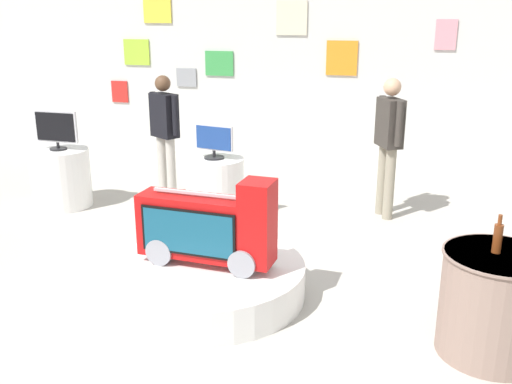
# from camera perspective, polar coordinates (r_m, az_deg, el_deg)

# --- Properties ---
(ground_plane) EXTENTS (30.00, 30.00, 0.00)m
(ground_plane) POSITION_cam_1_polar(r_m,az_deg,el_deg) (5.19, -3.38, -9.59)
(ground_plane) COLOR #B2ADA3
(back_wall_display) EXTENTS (12.62, 0.13, 3.27)m
(back_wall_display) POSITION_cam_1_polar(r_m,az_deg,el_deg) (9.36, 6.40, 12.86)
(back_wall_display) COLOR silver
(back_wall_display) RESTS_ON ground
(main_display_pedestal) EXTENTS (1.68, 1.68, 0.29)m
(main_display_pedestal) POSITION_cam_1_polar(r_m,az_deg,el_deg) (5.04, -4.83, -8.62)
(main_display_pedestal) COLOR white
(main_display_pedestal) RESTS_ON ground
(novelty_firetruck_tv) EXTENTS (1.18, 0.40, 0.78)m
(novelty_firetruck_tv) POSITION_cam_1_polar(r_m,az_deg,el_deg) (4.84, -4.76, -3.71)
(novelty_firetruck_tv) COLOR gray
(novelty_firetruck_tv) RESTS_ON main_display_pedestal
(display_pedestal_left_rear) EXTENTS (0.69, 0.69, 0.73)m
(display_pedestal_left_rear) POSITION_cam_1_polar(r_m,az_deg,el_deg) (6.81, -4.09, 0.36)
(display_pedestal_left_rear) COLOR white
(display_pedestal_left_rear) RESTS_ON ground
(tv_on_left_rear) EXTENTS (0.49, 0.24, 0.39)m
(tv_on_left_rear) POSITION_cam_1_polar(r_m,az_deg,el_deg) (6.66, -4.20, 5.08)
(tv_on_left_rear) COLOR black
(tv_on_left_rear) RESTS_ON display_pedestal_left_rear
(display_pedestal_center_rear) EXTENTS (0.72, 0.72, 0.73)m
(display_pedestal_center_rear) POSITION_cam_1_polar(r_m,az_deg,el_deg) (7.63, -18.69, 1.33)
(display_pedestal_center_rear) COLOR white
(display_pedestal_center_rear) RESTS_ON ground
(tv_on_center_rear) EXTENTS (0.57, 0.21, 0.48)m
(tv_on_center_rear) POSITION_cam_1_polar(r_m,az_deg,el_deg) (7.49, -19.17, 5.95)
(tv_on_center_rear) COLOR black
(tv_on_center_rear) RESTS_ON display_pedestal_center_rear
(side_table_round) EXTENTS (0.77, 0.77, 0.77)m
(side_table_round) POSITION_cam_1_polar(r_m,az_deg,el_deg) (4.46, 22.49, -10.14)
(side_table_round) COLOR gray
(side_table_round) RESTS_ON ground
(bottle_on_side_table) EXTENTS (0.06, 0.06, 0.28)m
(bottle_on_side_table) POSITION_cam_1_polar(r_m,az_deg,el_deg) (4.28, 22.80, -4.16)
(bottle_on_side_table) COLOR brown
(bottle_on_side_table) RESTS_ON side_table_round
(shopper_browsing_near_truck) EXTENTS (0.49, 0.36, 1.60)m
(shopper_browsing_near_truck) POSITION_cam_1_polar(r_m,az_deg,el_deg) (7.56, -9.01, 6.32)
(shopper_browsing_near_truck) COLOR #B2ADA3
(shopper_browsing_near_truck) RESTS_ON ground
(shopper_browsing_rear) EXTENTS (0.35, 0.50, 1.64)m
(shopper_browsing_rear) POSITION_cam_1_polar(r_m,az_deg,el_deg) (6.88, 13.01, 5.28)
(shopper_browsing_rear) COLOR gray
(shopper_browsing_rear) RESTS_ON ground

